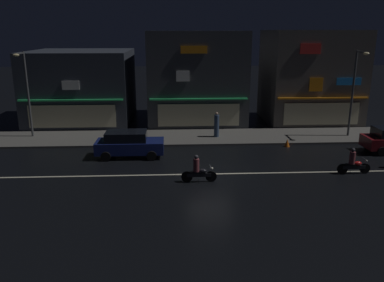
{
  "coord_description": "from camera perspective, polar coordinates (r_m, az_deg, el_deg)",
  "views": [
    {
      "loc": [
        -2.06,
        -20.7,
        7.83
      ],
      "look_at": [
        -0.92,
        2.27,
        1.32
      ],
      "focal_mm": 36.57,
      "sensor_mm": 36.0,
      "label": 1
    }
  ],
  "objects": [
    {
      "name": "motorcycle_opposite_lane",
      "position": [
        20.88,
        0.89,
        -4.36
      ],
      "size": [
        1.9,
        0.6,
        1.52
      ],
      "rotation": [
        0.0,
        0.0,
        3.14
      ],
      "color": "black",
      "rests_on": "ground"
    },
    {
      "name": "streetlamp_west",
      "position": [
        31.01,
        -23.05,
        7.26
      ],
      "size": [
        0.44,
        1.64,
        6.26
      ],
      "color": "#47494C",
      "rests_on": "sidewalk_far"
    },
    {
      "name": "parked_car_near_kerb",
      "position": [
        25.3,
        -9.17,
        -0.38
      ],
      "size": [
        4.3,
        1.98,
        1.67
      ],
      "color": "navy",
      "rests_on": "ground"
    },
    {
      "name": "storefront_center_block",
      "position": [
        36.29,
        16.84,
        8.98
      ],
      "size": [
        7.74,
        6.84,
        7.88
      ],
      "color": "#56514C",
      "rests_on": "ground"
    },
    {
      "name": "pedestrian_on_sidewalk",
      "position": [
        29.25,
        3.6,
        2.3
      ],
      "size": [
        0.37,
        0.37,
        1.88
      ],
      "rotation": [
        0.0,
        0.0,
        2.19
      ],
      "color": "#334766",
      "rests_on": "sidewalk_far"
    },
    {
      "name": "storefront_right_block",
      "position": [
        35.21,
        0.54,
        9.4
      ],
      "size": [
        8.19,
        8.71,
        7.82
      ],
      "color": "#383A3F",
      "rests_on": "ground"
    },
    {
      "name": "traffic_cone",
      "position": [
        28.11,
        13.71,
        -0.25
      ],
      "size": [
        0.36,
        0.36,
        0.55
      ],
      "primitive_type": "cone",
      "color": "orange",
      "rests_on": "ground"
    },
    {
      "name": "storefront_left_block",
      "position": [
        36.21,
        -15.66,
        7.69
      ],
      "size": [
        8.53,
        8.86,
        6.17
      ],
      "color": "#2D333D",
      "rests_on": "ground"
    },
    {
      "name": "ground_plane",
      "position": [
        22.23,
        2.67,
        -4.84
      ],
      "size": [
        140.0,
        140.0,
        0.0
      ],
      "primitive_type": "plane",
      "color": "black"
    },
    {
      "name": "sidewalk_far",
      "position": [
        29.58,
        1.25,
        0.59
      ],
      "size": [
        33.41,
        4.37,
        0.14
      ],
      "primitive_type": "cube",
      "color": "#5B5954",
      "rests_on": "ground"
    },
    {
      "name": "streetlamp_mid",
      "position": [
        31.12,
        22.65,
        7.42
      ],
      "size": [
        0.44,
        1.64,
        6.36
      ],
      "color": "#47494C",
      "rests_on": "sidewalk_far"
    },
    {
      "name": "lane_divider_stripe",
      "position": [
        22.22,
        2.68,
        -4.83
      ],
      "size": [
        31.74,
        0.16,
        0.01
      ],
      "primitive_type": "cube",
      "color": "beige",
      "rests_on": "ground"
    },
    {
      "name": "motorcycle_lead",
      "position": [
        23.85,
        22.47,
        -3.0
      ],
      "size": [
        1.9,
        0.6,
        1.52
      ],
      "rotation": [
        0.0,
        0.0,
        3.04
      ],
      "color": "black",
      "rests_on": "ground"
    }
  ]
}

